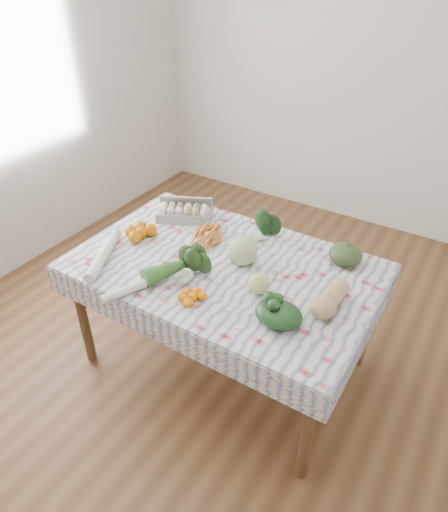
# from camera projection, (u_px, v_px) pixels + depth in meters

# --- Properties ---
(ground) EXTENTS (4.50, 4.50, 0.00)m
(ground) POSITION_uv_depth(u_px,v_px,m) (224.00, 360.00, 2.96)
(ground) COLOR brown
(ground) RESTS_ON ground
(wall_back) EXTENTS (4.00, 0.04, 2.80)m
(wall_back) POSITION_uv_depth(u_px,v_px,m) (370.00, 66.00, 3.73)
(wall_back) COLOR silver
(wall_back) RESTS_ON ground
(dining_table) EXTENTS (1.60, 1.00, 0.75)m
(dining_table) POSITION_uv_depth(u_px,v_px,m) (224.00, 277.00, 2.57)
(dining_table) COLOR brown
(dining_table) RESTS_ON ground
(tablecloth) EXTENTS (1.66, 1.06, 0.01)m
(tablecloth) POSITION_uv_depth(u_px,v_px,m) (224.00, 265.00, 2.53)
(tablecloth) COLOR silver
(tablecloth) RESTS_ON dining_table
(egg_carton) EXTENTS (0.37, 0.28, 0.09)m
(egg_carton) POSITION_uv_depth(u_px,v_px,m) (184.00, 214.00, 2.90)
(egg_carton) COLOR #9E9E99
(egg_carton) RESTS_ON tablecloth
(carrot_bunch) EXTENTS (0.25, 0.23, 0.05)m
(carrot_bunch) POSITION_uv_depth(u_px,v_px,m) (206.00, 237.00, 2.72)
(carrot_bunch) COLOR orange
(carrot_bunch) RESTS_ON tablecloth
(kale_bunch) EXTENTS (0.18, 0.16, 0.13)m
(kale_bunch) POSITION_uv_depth(u_px,v_px,m) (264.00, 228.00, 2.72)
(kale_bunch) COLOR #153515
(kale_bunch) RESTS_ON tablecloth
(kabocha_squash) EXTENTS (0.20, 0.20, 0.12)m
(kabocha_squash) POSITION_uv_depth(u_px,v_px,m) (346.00, 254.00, 2.51)
(kabocha_squash) COLOR #354923
(kabocha_squash) RESTS_ON tablecloth
(cabbage) EXTENTS (0.20, 0.20, 0.17)m
(cabbage) POSITION_uv_depth(u_px,v_px,m) (243.00, 251.00, 2.49)
(cabbage) COLOR #ADBE81
(cabbage) RESTS_ON tablecloth
(butternut_squash) EXTENTS (0.14, 0.28, 0.12)m
(butternut_squash) POSITION_uv_depth(u_px,v_px,m) (330.00, 298.00, 2.19)
(butternut_squash) COLOR tan
(butternut_squash) RESTS_ON tablecloth
(orange_cluster) EXTENTS (0.29, 0.29, 0.08)m
(orange_cluster) POSITION_uv_depth(u_px,v_px,m) (141.00, 232.00, 2.73)
(orange_cluster) COLOR #D26603
(orange_cluster) RESTS_ON tablecloth
(broccoli) EXTENTS (0.18, 0.18, 0.12)m
(broccoli) POSITION_uv_depth(u_px,v_px,m) (192.00, 266.00, 2.42)
(broccoli) COLOR #214219
(broccoli) RESTS_ON tablecloth
(mandarin_cluster) EXTENTS (0.21, 0.21, 0.05)m
(mandarin_cluster) POSITION_uv_depth(u_px,v_px,m) (193.00, 296.00, 2.26)
(mandarin_cluster) COLOR orange
(mandarin_cluster) RESTS_ON tablecloth
(grapefruit) EXTENTS (0.12, 0.12, 0.11)m
(grapefruit) POSITION_uv_depth(u_px,v_px,m) (259.00, 283.00, 2.30)
(grapefruit) COLOR #D5D377
(grapefruit) RESTS_ON tablecloth
(spinach_bag) EXTENTS (0.26, 0.23, 0.10)m
(spinach_bag) POSITION_uv_depth(u_px,v_px,m) (279.00, 314.00, 2.12)
(spinach_bag) COLOR black
(spinach_bag) RESTS_ON tablecloth
(daikon) EXTENTS (0.23, 0.41, 0.06)m
(daikon) POSITION_uv_depth(u_px,v_px,m) (102.00, 257.00, 2.53)
(daikon) COLOR white
(daikon) RESTS_ON tablecloth
(leek) EXTENTS (0.22, 0.44, 0.05)m
(leek) POSITION_uv_depth(u_px,v_px,m) (143.00, 283.00, 2.35)
(leek) COLOR white
(leek) RESTS_ON tablecloth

